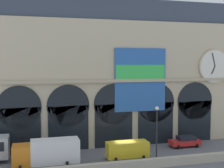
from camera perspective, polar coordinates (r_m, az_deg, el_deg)
ground_plane at (r=39.00m, az=2.32°, el=-13.81°), size 200.00×200.00×0.00m
quay_parapet_wall at (r=35.03m, az=4.45°, el=-15.06°), size 90.00×0.70×1.02m
station_building at (r=44.43m, az=-0.50°, el=1.94°), size 39.67×5.58×21.12m
box_truck_midwest at (r=36.09m, az=-12.23°, el=-12.57°), size 7.50×2.91×3.12m
van_center at (r=38.01m, az=2.94°, el=-12.33°), size 5.20×2.48×2.20m
car_mideast at (r=44.66m, az=13.75°, el=-10.53°), size 4.40×2.22×1.55m
street_lamp_quayside at (r=35.72m, az=8.52°, el=-8.21°), size 0.44×0.44×6.90m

